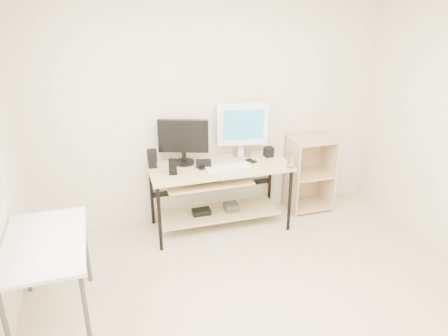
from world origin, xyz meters
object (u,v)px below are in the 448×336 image
black_monitor (183,139)px  white_imac (243,126)px  shelf_unit (308,172)px  audio_controller (173,167)px  desk (217,183)px  side_table (46,251)px

black_monitor → white_imac: size_ratio=0.86×
shelf_unit → black_monitor: size_ratio=1.73×
black_monitor → audio_controller: (-0.17, -0.26, -0.20)m
black_monitor → shelf_unit: bearing=18.9°
desk → shelf_unit: size_ratio=1.67×
white_imac → side_table: bearing=-137.8°
desk → audio_controller: size_ratio=9.16×
side_table → white_imac: 2.40m
white_imac → audio_controller: (-0.84, -0.30, -0.27)m
side_table → black_monitor: black_monitor is taller
shelf_unit → black_monitor: (-1.50, -0.01, 0.58)m
side_table → audio_controller: (1.16, 0.96, 0.16)m
shelf_unit → white_imac: white_imac is taller
shelf_unit → white_imac: bearing=177.2°
desk → audio_controller: (-0.49, -0.10, 0.29)m
desk → black_monitor: bearing=154.5°
white_imac → audio_controller: bearing=-150.2°
desk → audio_controller: audio_controller is taller
shelf_unit → audio_controller: bearing=-171.1°
desk → black_monitor: size_ratio=2.88×
side_table → black_monitor: bearing=42.4°
side_table → audio_controller: 1.51m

